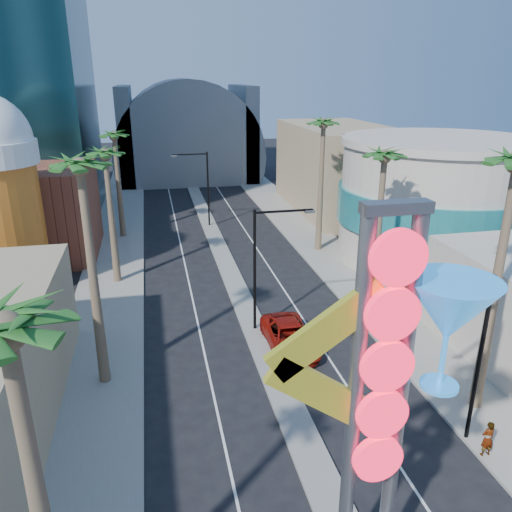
{
  "coord_description": "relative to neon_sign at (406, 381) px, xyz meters",
  "views": [
    {
      "loc": [
        -5.86,
        -7.94,
        15.46
      ],
      "look_at": [
        0.25,
        20.78,
        4.79
      ],
      "focal_mm": 35.0,
      "sensor_mm": 36.0,
      "label": 1
    }
  ],
  "objects": [
    {
      "name": "palm_3",
      "position": [
        -9.82,
        39.04,
        2.17
      ],
      "size": [
        2.4,
        2.4,
        11.2
      ],
      "color": "brown",
      "rests_on": "ground"
    },
    {
      "name": "red_pickup",
      "position": [
        0.75,
        14.38,
        -6.52
      ],
      "size": [
        2.61,
        5.65,
        1.57
      ],
      "primitive_type": "imported",
      "rotation": [
        0.0,
        0.0,
        0.0
      ],
      "color": "#A7160C",
      "rests_on": "ground"
    },
    {
      "name": "brick_filler_west",
      "position": [
        -16.82,
        35.04,
        -3.31
      ],
      "size": [
        10.0,
        10.0,
        8.0
      ],
      "primitive_type": "cube",
      "color": "brown",
      "rests_on": "ground"
    },
    {
      "name": "median",
      "position": [
        -0.82,
        35.04,
        -7.23
      ],
      "size": [
        1.6,
        84.0,
        0.15
      ],
      "primitive_type": "cube",
      "color": "gray",
      "rests_on": "ground"
    },
    {
      "name": "filler_east",
      "position": [
        15.18,
        45.04,
        -2.31
      ],
      "size": [
        10.0,
        20.0,
        10.0
      ],
      "primitive_type": "cube",
      "color": "tan",
      "rests_on": "ground"
    },
    {
      "name": "pedestrian_b",
      "position": [
        7.07,
        13.98,
        -6.33
      ],
      "size": [
        0.9,
        0.75,
        1.66
      ],
      "primitive_type": "imported",
      "rotation": [
        0.0,
        0.0,
        3.31
      ],
      "color": "gray",
      "rests_on": "sidewalk_east"
    },
    {
      "name": "neon_sign",
      "position": [
        0.0,
        0.0,
        0.0
      ],
      "size": [
        6.53,
        2.6,
        12.55
      ],
      "color": "gray",
      "rests_on": "ground"
    },
    {
      "name": "palm_7",
      "position": [
        8.18,
        31.04,
        3.52
      ],
      "size": [
        2.4,
        2.4,
        12.7
      ],
      "color": "brown",
      "rests_on": "ground"
    },
    {
      "name": "palm_2",
      "position": [
        -9.82,
        27.04,
        2.17
      ],
      "size": [
        2.4,
        2.4,
        11.2
      ],
      "color": "brown",
      "rests_on": "ground"
    },
    {
      "name": "turquoise_building",
      "position": [
        17.18,
        27.04,
        -2.06
      ],
      "size": [
        16.6,
        16.6,
        10.6
      ],
      "color": "#BCB19F",
      "rests_on": "ground"
    },
    {
      "name": "streetlight_2",
      "position": [
        5.91,
        5.04,
        -2.47
      ],
      "size": [
        3.45,
        0.25,
        8.0
      ],
      "color": "black",
      "rests_on": "ground"
    },
    {
      "name": "streetlight_0",
      "position": [
        -0.27,
        17.04,
        -2.43
      ],
      "size": [
        3.79,
        0.25,
        8.0
      ],
      "color": "black",
      "rests_on": "ground"
    },
    {
      "name": "sidewalk_east",
      "position": [
        8.68,
        32.04,
        -7.23
      ],
      "size": [
        5.0,
        100.0,
        0.15
      ],
      "primitive_type": "cube",
      "color": "gray",
      "rests_on": "ground"
    },
    {
      "name": "palm_1",
      "position": [
        -9.82,
        13.04,
        3.52
      ],
      "size": [
        2.4,
        2.4,
        12.7
      ],
      "color": "brown",
      "rests_on": "ground"
    },
    {
      "name": "canopy",
      "position": [
        -0.82,
        69.04,
        -3.0
      ],
      "size": [
        22.0,
        16.0,
        22.0
      ],
      "color": "slate",
      "rests_on": "ground"
    },
    {
      "name": "sidewalk_west",
      "position": [
        -10.32,
        32.04,
        -7.23
      ],
      "size": [
        5.0,
        100.0,
        0.15
      ],
      "primitive_type": "cube",
      "color": "gray",
      "rests_on": "ground"
    },
    {
      "name": "streetlight_1",
      "position": [
        -1.36,
        41.04,
        -2.43
      ],
      "size": [
        3.79,
        0.25,
        8.0
      ],
      "color": "black",
      "rests_on": "ground"
    },
    {
      "name": "palm_0",
      "position": [
        -9.82,
        -0.96,
        2.62
      ],
      "size": [
        2.4,
        2.4,
        11.7
      ],
      "color": "brown",
      "rests_on": "ground"
    },
    {
      "name": "palm_6",
      "position": [
        8.18,
        19.04,
        2.62
      ],
      "size": [
        2.4,
        2.4,
        11.7
      ],
      "color": "brown",
      "rests_on": "ground"
    },
    {
      "name": "pedestrian_a",
      "position": [
        6.48,
        3.86,
        -6.32
      ],
      "size": [
        0.63,
        0.44,
        1.68
      ],
      "primitive_type": "imported",
      "rotation": [
        0.0,
        0.0,
        3.2
      ],
      "color": "gray",
      "rests_on": "sidewalk_east"
    }
  ]
}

